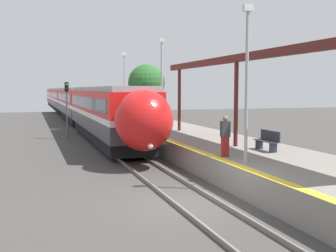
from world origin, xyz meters
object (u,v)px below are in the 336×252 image
at_px(platform_bench, 268,140).
at_px(lamppost_far, 125,83).
at_px(lamppost_near, 247,74).
at_px(person_waiting, 225,136).
at_px(railway_signal, 67,104).
at_px(lamppost_mid, 162,80).
at_px(train, 69,100).

height_order(platform_bench, lamppost_far, lamppost_far).
bearing_deg(platform_bench, lamppost_near, -134.62).
xyz_separation_m(person_waiting, lamppost_far, (0.08, 19.21, 2.40)).
height_order(railway_signal, lamppost_near, lamppost_near).
height_order(platform_bench, lamppost_mid, lamppost_mid).
distance_m(platform_bench, lamppost_mid, 8.74).
distance_m(lamppost_near, lamppost_far, 20.77).
relative_size(platform_bench, lamppost_far, 0.27).
bearing_deg(railway_signal, person_waiting, -74.34).
xyz_separation_m(train, railway_signal, (-2.44, -26.54, 0.39)).
relative_size(person_waiting, lamppost_far, 0.29).
bearing_deg(lamppost_mid, lamppost_far, 90.00).
bearing_deg(train, lamppost_mid, -86.01).
bearing_deg(train, lamppost_far, -84.33).
xyz_separation_m(platform_bench, person_waiting, (-2.51, -0.90, 0.38)).
distance_m(train, railway_signal, 26.65).
bearing_deg(platform_bench, train, 96.48).
distance_m(railway_signal, lamppost_far, 5.57).
height_order(railway_signal, lamppost_far, lamppost_far).
height_order(platform_bench, lamppost_near, lamppost_near).
relative_size(person_waiting, lamppost_mid, 0.29).
distance_m(lamppost_mid, lamppost_far, 10.39).
bearing_deg(lamppost_mid, railway_signal, 120.50).
distance_m(train, lamppost_mid, 34.94).
bearing_deg(lamppost_far, platform_bench, -82.44).
bearing_deg(lamppost_mid, platform_bench, -72.96).
bearing_deg(lamppost_far, lamppost_near, -90.00).
bearing_deg(lamppost_near, lamppost_far, 90.00).
distance_m(platform_bench, lamppost_far, 18.68).
bearing_deg(railway_signal, lamppost_far, 23.61).
bearing_deg(person_waiting, platform_bench, 19.84).
height_order(lamppost_mid, lamppost_far, same).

